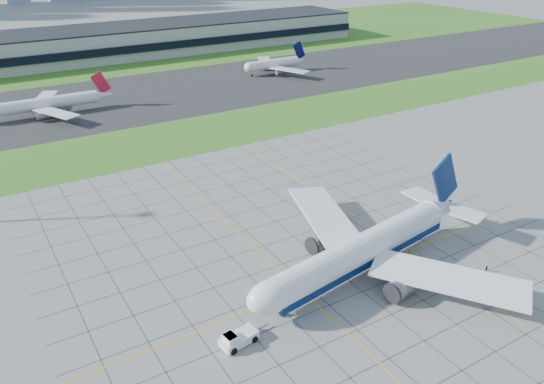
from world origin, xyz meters
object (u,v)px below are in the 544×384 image
at_px(crew_far, 487,269).
at_px(crew_near, 228,339).
at_px(airliner, 362,251).
at_px(distant_jet_2, 274,64).
at_px(distant_jet_1, 43,104).
at_px(pushback_tug, 237,339).

bearing_deg(crew_far, crew_near, -156.59).
distance_m(airliner, distant_jet_2, 170.09).
relative_size(crew_far, distant_jet_2, 0.04).
bearing_deg(distant_jet_1, crew_far, -69.90).
height_order(crew_near, distant_jet_1, distant_jet_1).
distance_m(pushback_tug, distant_jet_2, 190.28).
distance_m(airliner, crew_far, 25.89).
xyz_separation_m(airliner, distant_jet_2, (73.72, 153.28, -0.75)).
height_order(crew_far, distant_jet_2, distant_jet_2).
bearing_deg(distant_jet_1, pushback_tug, -88.52).
height_order(pushback_tug, distant_jet_2, distant_jet_2).
bearing_deg(crew_near, pushback_tug, -121.47).
relative_size(pushback_tug, crew_far, 6.09).
bearing_deg(crew_far, airliner, -178.73).
xyz_separation_m(pushback_tug, crew_far, (52.92, -7.94, -0.39)).
bearing_deg(crew_far, distant_jet_2, 105.55).
bearing_deg(crew_far, pushback_tug, -155.65).
relative_size(crew_near, distant_jet_2, 0.04).
xyz_separation_m(pushback_tug, crew_near, (-1.19, 1.08, -0.40)).
relative_size(airliner, pushback_tug, 6.28).
relative_size(crew_far, distant_jet_1, 0.03).
height_order(crew_near, distant_jet_2, distant_jet_2).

